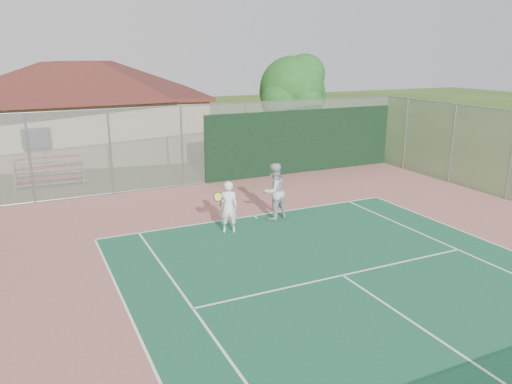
# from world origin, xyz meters

# --- Properties ---
(back_fence) EXTENTS (20.08, 0.11, 3.53)m
(back_fence) POSITION_xyz_m (2.11, 16.98, 1.67)
(back_fence) COLOR gray
(back_fence) RESTS_ON ground
(side_fence_right) EXTENTS (0.08, 9.00, 3.50)m
(side_fence_right) POSITION_xyz_m (10.00, 12.50, 1.75)
(side_fence_right) COLOR gray
(side_fence_right) RESTS_ON ground
(clubhouse) EXTENTS (15.58, 11.61, 6.17)m
(clubhouse) POSITION_xyz_m (-3.85, 26.57, 3.13)
(clubhouse) COLOR tan
(clubhouse) RESTS_ON ground
(bleachers) EXTENTS (2.99, 1.89, 1.09)m
(bleachers) POSITION_xyz_m (-6.23, 20.11, 0.58)
(bleachers) COLOR #B9322A
(bleachers) RESTS_ON ground
(tree) EXTENTS (4.03, 3.82, 5.62)m
(tree) POSITION_xyz_m (6.02, 19.76, 3.69)
(tree) COLOR #3D2516
(tree) RESTS_ON ground
(player_white_front) EXTENTS (0.98, 0.70, 1.70)m
(player_white_front) POSITION_xyz_m (-1.45, 10.74, 0.86)
(player_white_front) COLOR white
(player_white_front) RESTS_ON ground
(player_grey_back) EXTENTS (1.13, 0.98, 1.98)m
(player_grey_back) POSITION_xyz_m (0.51, 11.31, 0.99)
(player_grey_back) COLOR #B4B6BA
(player_grey_back) RESTS_ON ground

